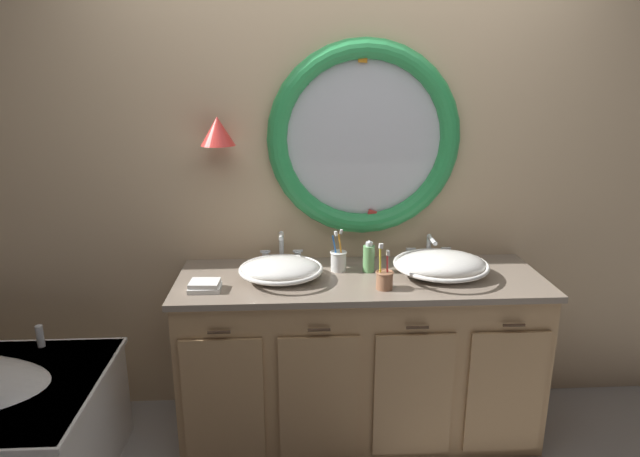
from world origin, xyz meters
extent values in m
cube|color=#D6B78E|center=(0.00, 0.59, 1.30)|extent=(6.40, 0.08, 2.60)
ellipsoid|color=silver|center=(0.12, 0.54, 1.49)|extent=(0.89, 0.02, 0.79)
torus|color=green|center=(0.12, 0.53, 1.49)|extent=(0.99, 0.10, 0.99)
cube|color=purple|center=(0.56, 0.52, 1.51)|extent=(0.05, 0.01, 0.05)
cube|color=red|center=(0.46, 0.52, 1.74)|extent=(0.05, 0.01, 0.05)
cube|color=orange|center=(0.10, 0.52, 1.89)|extent=(0.05, 0.01, 0.05)
cube|color=green|center=(-0.19, 0.52, 1.78)|extent=(0.05, 0.01, 0.05)
cube|color=silver|center=(-0.33, 0.52, 1.50)|extent=(0.05, 0.01, 0.05)
cube|color=green|center=(-0.21, 0.52, 1.23)|extent=(0.05, 0.01, 0.05)
cube|color=red|center=(0.16, 0.52, 1.10)|extent=(0.06, 0.01, 0.06)
cube|color=teal|center=(0.44, 0.52, 1.23)|extent=(0.05, 0.01, 0.05)
cylinder|color=#4C3823|center=(-0.61, 0.51, 1.57)|extent=(0.02, 0.09, 0.02)
cone|color=red|center=(-0.61, 0.46, 1.55)|extent=(0.17, 0.17, 0.14)
cube|color=tan|center=(0.08, 0.26, 0.41)|extent=(1.76, 0.58, 0.83)
cube|color=gray|center=(0.08, 0.26, 0.84)|extent=(1.80, 0.62, 0.03)
cube|color=gray|center=(0.08, 0.54, 0.77)|extent=(1.76, 0.02, 0.11)
cube|color=tan|center=(-0.58, -0.04, 0.37)|extent=(0.37, 0.02, 0.63)
cylinder|color=#422D1E|center=(-0.58, -0.06, 0.73)|extent=(0.10, 0.01, 0.01)
cube|color=tan|center=(-0.14, -0.04, 0.37)|extent=(0.37, 0.02, 0.63)
cylinder|color=#422D1E|center=(-0.14, -0.06, 0.73)|extent=(0.10, 0.01, 0.01)
cube|color=tan|center=(0.30, -0.04, 0.37)|extent=(0.37, 0.02, 0.63)
cylinder|color=#422D1E|center=(0.30, -0.06, 0.73)|extent=(0.10, 0.01, 0.01)
cube|color=tan|center=(0.74, -0.04, 0.37)|extent=(0.37, 0.02, 0.63)
cylinder|color=#422D1E|center=(0.74, -0.06, 0.73)|extent=(0.10, 0.01, 0.01)
cylinder|color=silver|center=(-1.50, 0.24, 0.58)|extent=(0.04, 0.04, 0.11)
ellipsoid|color=white|center=(-0.31, 0.23, 0.91)|extent=(0.39, 0.29, 0.11)
torus|color=white|center=(-0.31, 0.23, 0.91)|extent=(0.41, 0.41, 0.02)
cylinder|color=silver|center=(-0.31, 0.23, 0.91)|extent=(0.03, 0.03, 0.01)
ellipsoid|color=white|center=(0.47, 0.23, 0.92)|extent=(0.44, 0.31, 0.12)
torus|color=white|center=(0.47, 0.23, 0.92)|extent=(0.46, 0.46, 0.02)
cylinder|color=silver|center=(0.47, 0.23, 0.92)|extent=(0.03, 0.03, 0.01)
cylinder|color=silver|center=(-0.31, 0.48, 0.87)|extent=(0.05, 0.05, 0.02)
cylinder|color=silver|center=(-0.31, 0.48, 0.95)|extent=(0.02, 0.02, 0.14)
sphere|color=silver|center=(-0.31, 0.48, 1.02)|extent=(0.03, 0.03, 0.03)
cylinder|color=silver|center=(-0.31, 0.43, 1.02)|extent=(0.02, 0.10, 0.02)
cylinder|color=silver|center=(-0.40, 0.48, 0.89)|extent=(0.04, 0.04, 0.06)
cylinder|color=silver|center=(-0.23, 0.48, 0.89)|extent=(0.04, 0.04, 0.06)
cube|color=silver|center=(-0.40, 0.48, 0.92)|extent=(0.05, 0.01, 0.01)
cube|color=silver|center=(-0.23, 0.48, 0.92)|extent=(0.05, 0.01, 0.01)
cylinder|color=silver|center=(0.47, 0.48, 0.87)|extent=(0.05, 0.05, 0.02)
cylinder|color=silver|center=(0.47, 0.48, 0.93)|extent=(0.02, 0.02, 0.11)
sphere|color=silver|center=(0.47, 0.48, 0.99)|extent=(0.03, 0.03, 0.03)
cylinder|color=silver|center=(0.47, 0.41, 0.99)|extent=(0.02, 0.13, 0.02)
cylinder|color=silver|center=(0.37, 0.48, 0.89)|extent=(0.04, 0.04, 0.06)
cylinder|color=silver|center=(0.56, 0.48, 0.89)|extent=(0.04, 0.04, 0.06)
cube|color=silver|center=(0.37, 0.48, 0.92)|extent=(0.05, 0.01, 0.01)
cube|color=silver|center=(0.56, 0.48, 0.92)|extent=(0.05, 0.01, 0.01)
cylinder|color=white|center=(-0.03, 0.34, 0.90)|extent=(0.08, 0.08, 0.10)
torus|color=white|center=(-0.03, 0.34, 0.95)|extent=(0.09, 0.09, 0.01)
cylinder|color=orange|center=(-0.01, 0.34, 0.96)|extent=(0.03, 0.02, 0.18)
cube|color=white|center=(-0.01, 0.34, 1.06)|extent=(0.02, 0.02, 0.02)
cylinder|color=blue|center=(-0.04, 0.34, 0.95)|extent=(0.04, 0.04, 0.17)
cube|color=white|center=(-0.04, 0.34, 1.05)|extent=(0.02, 0.02, 0.03)
cylinder|color=#996647|center=(0.17, 0.09, 0.90)|extent=(0.08, 0.08, 0.08)
torus|color=#996647|center=(0.17, 0.09, 0.94)|extent=(0.09, 0.09, 0.01)
cylinder|color=#E0383D|center=(0.18, 0.09, 0.94)|extent=(0.01, 0.02, 0.15)
cube|color=white|center=(0.18, 0.09, 1.03)|extent=(0.02, 0.02, 0.02)
cylinder|color=yellow|center=(0.15, 0.09, 0.96)|extent=(0.02, 0.02, 0.19)
cube|color=white|center=(0.15, 0.09, 1.06)|extent=(0.02, 0.02, 0.02)
cylinder|color=#6BAD66|center=(0.12, 0.32, 0.92)|extent=(0.06, 0.06, 0.13)
cylinder|color=silver|center=(0.12, 0.32, 1.00)|extent=(0.04, 0.04, 0.02)
cylinder|color=silver|center=(0.12, 0.30, 1.01)|extent=(0.01, 0.04, 0.01)
cube|color=white|center=(-0.66, 0.12, 0.87)|extent=(0.15, 0.11, 0.02)
cube|color=white|center=(-0.66, 0.12, 0.89)|extent=(0.14, 0.11, 0.02)
camera|label=1|loc=(-0.26, -2.26, 1.83)|focal=30.80mm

